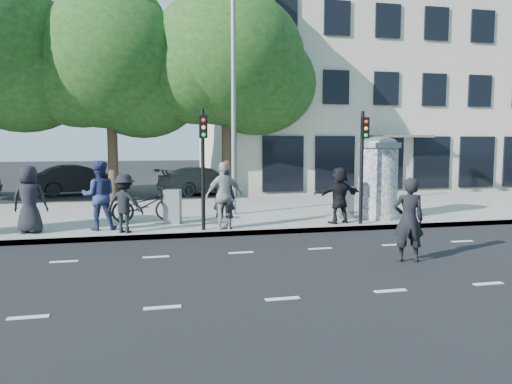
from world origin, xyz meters
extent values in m
plane|color=black|center=(0.00, 0.00, 0.00)|extent=(120.00, 120.00, 0.00)
cube|color=gray|center=(0.00, 7.50, 0.07)|extent=(40.00, 8.00, 0.15)
cube|color=slate|center=(0.00, 3.55, 0.07)|extent=(40.00, 0.10, 0.16)
cube|color=silver|center=(0.00, -2.20, 0.00)|extent=(32.00, 0.12, 0.01)
cube|color=silver|center=(0.00, 1.40, 0.00)|extent=(32.00, 0.12, 0.01)
cylinder|color=beige|center=(5.20, 4.70, 1.30)|extent=(1.20, 1.20, 2.30)
cylinder|color=slate|center=(5.20, 4.70, 2.53)|extent=(1.36, 1.36, 0.16)
ellipsoid|color=slate|center=(5.20, 4.70, 2.61)|extent=(1.10, 1.10, 0.38)
cylinder|color=black|center=(-0.60, 3.85, 1.85)|extent=(0.11, 0.11, 3.40)
cube|color=black|center=(-0.60, 3.67, 3.05)|extent=(0.22, 0.14, 0.62)
cylinder|color=black|center=(4.20, 3.85, 1.85)|extent=(0.11, 0.11, 3.40)
cube|color=black|center=(4.20, 3.67, 3.05)|extent=(0.22, 0.14, 0.62)
cylinder|color=slate|center=(0.80, 6.70, 4.15)|extent=(0.16, 0.16, 8.00)
cylinder|color=#38281C|center=(-3.50, 12.70, 2.21)|extent=(0.44, 0.44, 4.41)
ellipsoid|color=#153814|center=(-3.50, 12.70, 6.08)|extent=(6.80, 6.80, 5.78)
cylinder|color=#38281C|center=(1.50, 12.30, 2.29)|extent=(0.44, 0.44, 4.59)
ellipsoid|color=#153814|center=(1.50, 12.30, 6.32)|extent=(7.00, 7.00, 5.95)
cube|color=#B0AA94|center=(12.00, 20.00, 6.00)|extent=(20.00, 15.00, 12.00)
cube|color=black|center=(12.00, 12.45, 1.60)|extent=(18.00, 0.10, 2.60)
cube|color=#59544C|center=(10.00, 12.10, 2.90)|extent=(3.20, 0.90, 0.12)
cube|color=#194C8C|center=(2.50, 12.45, 3.20)|extent=(1.60, 0.06, 0.30)
imported|color=black|center=(-5.28, 4.44, 1.08)|extent=(0.97, 0.70, 1.86)
imported|color=black|center=(0.00, 3.91, 1.04)|extent=(0.74, 0.59, 1.79)
imported|color=navy|center=(-3.46, 4.55, 1.13)|extent=(0.99, 0.79, 1.97)
imported|color=black|center=(-2.75, 3.93, 0.96)|extent=(1.20, 0.97, 1.62)
imported|color=#9D9DA0|center=(0.00, 3.85, 1.11)|extent=(1.24, 0.88, 1.92)
imported|color=black|center=(3.60, 4.10, 1.02)|extent=(1.69, 0.87, 1.74)
imported|color=black|center=(3.44, -0.26, 0.93)|extent=(0.77, 0.60, 1.87)
imported|color=black|center=(-2.22, 5.76, 0.68)|extent=(0.98, 2.09, 1.06)
cube|color=gray|center=(-1.38, 5.18, 0.67)|extent=(0.58, 0.49, 1.04)
cube|color=slate|center=(4.16, 4.97, 0.67)|extent=(0.51, 0.38, 1.04)
imported|color=black|center=(-5.32, 16.13, 0.74)|extent=(2.82, 4.74, 1.47)
imported|color=slate|center=(0.75, 14.97, 0.68)|extent=(3.62, 5.05, 1.36)
camera|label=1|loc=(-2.27, -10.09, 2.66)|focal=35.00mm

